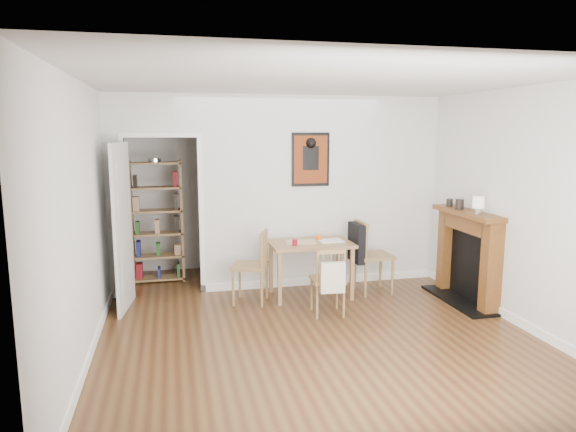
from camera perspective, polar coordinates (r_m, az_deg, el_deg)
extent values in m
plane|color=brown|center=(5.93, 2.08, -11.62)|extent=(5.20, 5.20, 0.00)
plane|color=silver|center=(8.12, -2.60, 3.55)|extent=(4.50, 0.00, 4.50)
plane|color=silver|center=(3.21, 14.35, -5.85)|extent=(4.50, 0.00, 4.50)
plane|color=silver|center=(5.47, -21.25, 0.06)|extent=(0.00, 5.20, 5.20)
plane|color=silver|center=(6.55, 21.56, 1.49)|extent=(0.00, 5.20, 5.20)
plane|color=beige|center=(5.55, 2.25, 14.29)|extent=(5.20, 5.20, 0.00)
cube|color=silver|center=(7.09, 3.72, 2.69)|extent=(3.35, 0.10, 2.60)
cube|color=silver|center=(6.83, -18.56, 1.96)|extent=(0.25, 0.10, 2.60)
cube|color=silver|center=(6.75, -14.07, 10.81)|extent=(0.90, 0.10, 0.55)
cube|color=white|center=(6.86, -17.65, -0.28)|extent=(0.06, 0.14, 2.05)
cube|color=white|center=(6.84, -9.62, 0.01)|extent=(0.06, 0.14, 2.05)
cube|color=white|center=(7.28, 3.75, -7.18)|extent=(3.35, 0.02, 0.10)
cube|color=white|center=(5.24, -21.26, -14.62)|extent=(0.02, 4.00, 0.10)
cube|color=white|center=(6.35, 23.88, -10.51)|extent=(0.02, 4.00, 0.10)
cube|color=silver|center=(6.40, -17.88, -1.19)|extent=(0.15, 0.80, 2.00)
cube|color=black|center=(6.94, 2.52, 6.29)|extent=(0.52, 0.02, 0.72)
cube|color=maroon|center=(6.93, 2.55, 6.28)|extent=(0.46, 0.00, 0.64)
cube|color=#9F7C4A|center=(6.60, 2.53, -3.10)|extent=(1.05, 0.67, 0.04)
cube|color=#9F7C4A|center=(6.32, -0.94, -7.01)|extent=(0.05, 0.05, 0.68)
cube|color=#9F7C4A|center=(6.57, 7.12, -6.45)|extent=(0.05, 0.05, 0.68)
cube|color=#9F7C4A|center=(6.85, -1.91, -5.73)|extent=(0.05, 0.05, 0.68)
cube|color=#9F7C4A|center=(7.08, 5.59, -5.26)|extent=(0.05, 0.05, 0.68)
cube|color=black|center=(6.77, 7.58, -2.98)|extent=(0.12, 0.40, 0.51)
cube|color=beige|center=(5.83, 4.92, -6.76)|extent=(0.28, 0.11, 0.35)
cube|color=#9F7C4A|center=(7.52, -16.97, -0.69)|extent=(0.04, 0.29, 1.72)
cube|color=#9F7C4A|center=(7.50, -11.71, -0.50)|extent=(0.04, 0.29, 1.72)
cube|color=#9F7C4A|center=(7.69, -14.09, -6.67)|extent=(0.73, 0.29, 0.03)
cube|color=#9F7C4A|center=(7.53, -14.29, -1.88)|extent=(0.73, 0.29, 0.03)
cube|color=#9F7C4A|center=(7.41, -14.60, 5.71)|extent=(0.73, 0.29, 0.03)
cube|color=maroon|center=(7.50, -14.34, -0.59)|extent=(0.64, 0.24, 0.24)
cube|color=brown|center=(6.43, 21.65, -5.46)|extent=(0.20, 0.16, 1.10)
cube|color=brown|center=(7.24, 17.23, -3.60)|extent=(0.20, 0.16, 1.10)
cube|color=brown|center=(6.70, 19.36, 0.32)|extent=(0.30, 1.21, 0.06)
cube|color=brown|center=(6.74, 19.51, -0.76)|extent=(0.20, 0.85, 0.20)
cube|color=black|center=(6.89, 19.69, -5.25)|extent=(0.08, 0.81, 0.88)
cube|color=black|center=(6.94, 18.64, -8.81)|extent=(0.45, 1.25, 0.03)
cylinder|color=maroon|center=(6.40, 0.77, -2.94)|extent=(0.06, 0.06, 0.08)
sphere|color=#EF5B0C|center=(6.70, 3.44, -2.40)|extent=(0.08, 0.08, 0.08)
cube|color=beige|center=(6.60, 1.44, -2.90)|extent=(0.42, 0.34, 0.00)
cube|color=white|center=(6.67, 4.72, -2.76)|extent=(0.33, 0.25, 0.02)
cylinder|color=silver|center=(6.42, 20.35, 0.50)|extent=(0.07, 0.07, 0.08)
cylinder|color=beige|center=(6.41, 20.40, 1.45)|extent=(0.14, 0.14, 0.14)
cylinder|color=black|center=(6.78, 18.53, 1.25)|extent=(0.11, 0.11, 0.13)
cylinder|color=black|center=(6.97, 17.51, 1.42)|extent=(0.08, 0.08, 0.10)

